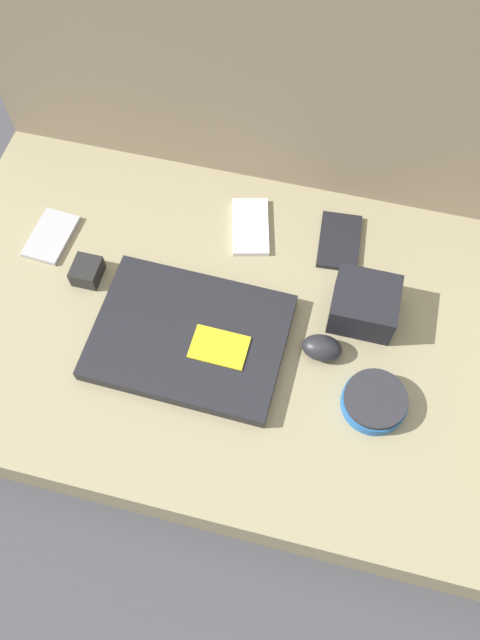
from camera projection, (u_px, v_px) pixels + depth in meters
name	position (u px, v px, depth m)	size (l,w,h in m)	color
ground_plane	(240.00, 351.00, 1.13)	(8.00, 8.00, 0.00)	#38383D
couch_seat	(240.00, 339.00, 1.08)	(1.08, 0.63, 0.10)	#847A5B
couch_backrest	(297.00, 77.00, 1.08)	(1.08, 0.20, 0.52)	#7F705B
laptop	(190.00, 337.00, 1.02)	(0.31, 0.24, 0.03)	black
computer_mouse	(322.00, 348.00, 1.00)	(0.07, 0.05, 0.04)	black
speaker_puck	(374.00, 401.00, 0.96)	(0.10, 0.10, 0.03)	#1E569E
phone_silver	(51.00, 236.00, 1.12)	(0.07, 0.11, 0.01)	#99999E
phone_black	(251.00, 227.00, 1.13)	(0.09, 0.13, 0.01)	silver
phone_small	(339.00, 241.00, 1.11)	(0.08, 0.12, 0.01)	black
camera_pouch	(364.00, 304.00, 1.02)	(0.10, 0.10, 0.07)	black
charger_brick	(87.00, 271.00, 1.07)	(0.05, 0.05, 0.03)	black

